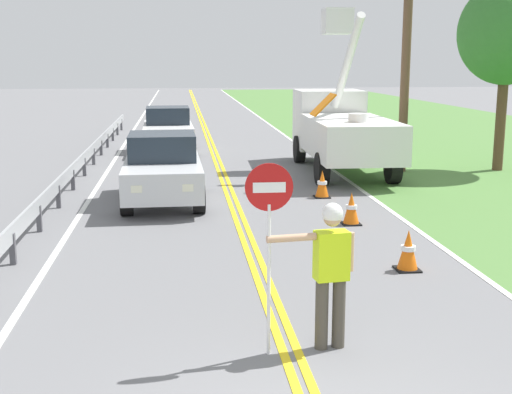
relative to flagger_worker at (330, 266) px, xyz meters
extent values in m
cube|color=#517F3D|center=(11.11, 17.45, -1.04)|extent=(16.00, 110.00, 0.01)
cube|color=yellow|center=(-0.58, 17.45, -1.04)|extent=(0.11, 110.00, 0.01)
cube|color=yellow|center=(-0.40, 17.45, -1.04)|extent=(0.11, 110.00, 0.01)
cube|color=silver|center=(3.11, 17.45, -1.04)|extent=(0.12, 110.00, 0.01)
cube|color=silver|center=(-4.09, 17.45, -1.04)|extent=(0.12, 110.00, 0.01)
cylinder|color=#474238|center=(0.12, 0.02, -0.61)|extent=(0.16, 0.16, 0.88)
cylinder|color=#474238|center=(-0.10, -0.01, -0.61)|extent=(0.16, 0.16, 0.88)
cube|color=#C6EA19|center=(0.01, 0.00, 0.13)|extent=(0.43, 0.29, 0.60)
cylinder|color=tan|center=(-0.49, -0.06, 0.38)|extent=(0.61, 0.17, 0.09)
cylinder|color=tan|center=(0.25, 0.03, 0.16)|extent=(0.09, 0.09, 0.48)
sphere|color=tan|center=(0.01, 0.00, 0.60)|extent=(0.22, 0.22, 0.22)
sphere|color=white|center=(0.01, 0.00, 0.65)|extent=(0.25, 0.25, 0.25)
cylinder|color=silver|center=(-0.76, -0.10, -0.12)|extent=(0.04, 0.04, 1.85)
cylinder|color=#B71414|center=(-0.76, -0.10, 1.00)|extent=(0.56, 0.03, 0.56)
cube|color=white|center=(-0.76, -0.12, 1.00)|extent=(0.38, 0.01, 0.12)
cube|color=white|center=(3.26, 11.90, 0.16)|extent=(2.42, 4.66, 1.10)
cube|color=white|center=(3.35, 15.35, 0.41)|extent=(2.25, 2.16, 2.00)
cube|color=#1E2833|center=(3.38, 16.38, 0.71)|extent=(1.98, 0.11, 0.90)
cylinder|color=silver|center=(3.24, 10.98, 0.83)|extent=(0.56, 0.56, 0.24)
cylinder|color=silver|center=(3.28, 12.60, 2.30)|extent=(0.33, 3.39, 2.86)
cube|color=white|center=(3.32, 14.21, 3.64)|extent=(0.92, 0.92, 0.80)
cube|color=orange|center=(2.03, 10.13, 1.26)|extent=(0.61, 0.82, 0.59)
cylinder|color=black|center=(2.31, 15.17, -0.59)|extent=(0.34, 0.93, 0.92)
cylinder|color=black|center=(4.37, 15.12, -0.59)|extent=(0.34, 0.93, 0.92)
cylinder|color=black|center=(2.20, 10.89, -0.59)|extent=(0.34, 0.93, 0.92)
cylinder|color=black|center=(4.26, 10.84, -0.59)|extent=(0.34, 0.93, 0.92)
cube|color=silver|center=(-2.21, 8.88, -0.35)|extent=(1.91, 4.13, 0.72)
cube|color=#1E2833|center=(-2.21, 9.13, 0.33)|extent=(1.65, 1.75, 0.64)
cube|color=#EAEACC|center=(-1.62, 6.86, -0.30)|extent=(0.24, 0.06, 0.16)
cube|color=#EAEACC|center=(-2.73, 6.84, -0.30)|extent=(0.24, 0.06, 0.16)
cylinder|color=black|center=(-1.37, 7.63, -0.71)|extent=(0.29, 0.68, 0.68)
cylinder|color=black|center=(-3.01, 7.60, -0.71)|extent=(0.29, 0.68, 0.68)
cylinder|color=black|center=(-1.41, 10.17, -0.71)|extent=(0.29, 0.68, 0.68)
cylinder|color=black|center=(-3.05, 10.14, -0.71)|extent=(0.29, 0.68, 0.68)
cube|color=silver|center=(-2.22, 18.44, -0.35)|extent=(1.95, 4.15, 0.72)
cube|color=#1E2833|center=(-2.22, 18.69, 0.33)|extent=(1.66, 1.76, 0.64)
cube|color=#EAEACC|center=(-1.61, 16.42, -0.30)|extent=(0.24, 0.07, 0.16)
cube|color=#EAEACC|center=(-2.72, 16.39, -0.30)|extent=(0.24, 0.07, 0.16)
cylinder|color=black|center=(-1.36, 17.19, -0.71)|extent=(0.30, 0.69, 0.68)
cylinder|color=black|center=(-3.00, 17.14, -0.71)|extent=(0.30, 0.69, 0.68)
cylinder|color=black|center=(-1.43, 19.73, -0.71)|extent=(0.30, 0.69, 0.68)
cylinder|color=black|center=(-3.07, 19.69, -0.71)|extent=(0.30, 0.69, 0.68)
cylinder|color=brown|center=(5.20, 12.92, 2.89)|extent=(0.28, 0.28, 7.87)
cone|color=orange|center=(2.00, 2.92, -0.70)|extent=(0.36, 0.36, 0.70)
cylinder|color=white|center=(2.00, 2.92, -0.66)|extent=(0.25, 0.25, 0.08)
cube|color=black|center=(2.00, 2.92, -1.03)|extent=(0.40, 0.40, 0.03)
cone|color=orange|center=(1.86, 6.19, -0.70)|extent=(0.36, 0.36, 0.70)
cylinder|color=white|center=(1.86, 6.19, -0.66)|extent=(0.25, 0.25, 0.08)
cube|color=black|center=(1.86, 6.19, -1.03)|extent=(0.40, 0.40, 0.03)
cone|color=orange|center=(1.84, 9.11, -0.70)|extent=(0.36, 0.36, 0.70)
cylinder|color=white|center=(1.84, 9.11, -0.66)|extent=(0.25, 0.25, 0.08)
cube|color=black|center=(1.84, 9.11, -1.03)|extent=(0.40, 0.40, 0.03)
cube|color=#9EA0A3|center=(-4.69, 12.00, -0.50)|extent=(0.06, 32.00, 0.32)
cube|color=#4C4C51|center=(-4.69, 4.00, -0.77)|extent=(0.10, 0.10, 0.55)
cube|color=#4C4C51|center=(-4.69, 6.29, -0.77)|extent=(0.10, 0.10, 0.55)
cube|color=#4C4C51|center=(-4.69, 8.57, -0.77)|extent=(0.10, 0.10, 0.55)
cube|color=#4C4C51|center=(-4.69, 10.86, -0.77)|extent=(0.10, 0.10, 0.55)
cube|color=#4C4C51|center=(-4.69, 13.14, -0.77)|extent=(0.10, 0.10, 0.55)
cube|color=#4C4C51|center=(-4.69, 15.43, -0.77)|extent=(0.10, 0.10, 0.55)
cube|color=#4C4C51|center=(-4.69, 17.72, -0.77)|extent=(0.10, 0.10, 0.55)
cube|color=#4C4C51|center=(-4.69, 20.00, -0.77)|extent=(0.10, 0.10, 0.55)
cube|color=#4C4C51|center=(-4.69, 22.29, -0.77)|extent=(0.10, 0.10, 0.55)
cube|color=#4C4C51|center=(-4.69, 24.57, -0.77)|extent=(0.10, 0.10, 0.55)
cube|color=#4C4C51|center=(-4.69, 26.86, -0.77)|extent=(0.10, 0.10, 0.55)
cylinder|color=brown|center=(8.35, 12.79, 0.45)|extent=(0.32, 0.32, 3.00)
ellipsoid|color=#33752D|center=(8.35, 12.79, 3.25)|extent=(3.00, 3.00, 3.20)
camera|label=1|loc=(-1.77, -7.66, 2.44)|focal=47.43mm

